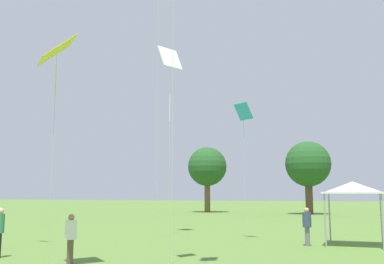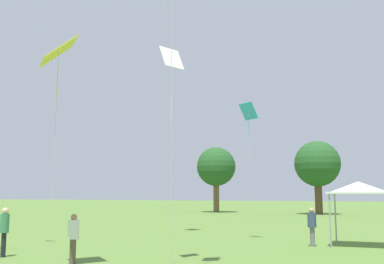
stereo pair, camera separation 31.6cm
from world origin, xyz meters
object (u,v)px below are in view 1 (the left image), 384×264
distant_tree_0 (308,164)px  distant_tree_2 (207,167)px  person_standing_4 (307,223)px  kite_7 (57,53)px  person_standing_3 (0,227)px  kite_3 (170,65)px  person_standing_2 (71,234)px  kite_6 (243,114)px  canopy_tent (353,188)px

distant_tree_0 → distant_tree_2: 12.60m
person_standing_4 → kite_7: kite_7 is taller
kite_7 → person_standing_3: bearing=-118.8°
person_standing_4 → kite_3: 9.54m
person_standing_3 → distant_tree_2: bearing=-49.4°
person_standing_2 → kite_6: size_ratio=0.23×
person_standing_2 → kite_7: 5.75m
kite_6 → kite_7: 11.13m
kite_3 → distant_tree_2: bearing=87.2°
person_standing_2 → distant_tree_0: distant_tree_0 is taller
canopy_tent → person_standing_4: bearing=-157.3°
kite_3 → kite_6: size_ratio=1.06×
person_standing_2 → kite_6: (3.38, 9.24, 5.24)m
kite_7 → person_standing_2: bearing=-170.5°
person_standing_2 → person_standing_4: person_standing_4 is taller
kite_3 → distant_tree_0: size_ratio=0.87×
person_standing_4 → distant_tree_0: distant_tree_0 is taller
kite_7 → distant_tree_0: (2.56, 41.32, -0.91)m
person_standing_4 → kite_7: (-6.15, -9.39, 5.52)m
person_standing_2 → distant_tree_0: bearing=-14.6°
person_standing_2 → kite_3: size_ratio=0.22×
person_standing_2 → canopy_tent: size_ratio=0.57×
canopy_tent → distant_tree_0: size_ratio=0.34×
kite_7 → person_standing_4: bearing=144.3°
person_standing_2 → kite_6: 11.15m
distant_tree_2 → canopy_tent: bearing=-60.9°
person_standing_3 → kite_6: 12.24m
kite_6 → distant_tree_2: (-13.05, 31.89, -0.55)m
kite_6 → distant_tree_2: distant_tree_2 is taller
person_standing_3 → kite_3: size_ratio=0.24×
kite_7 → distant_tree_2: size_ratio=0.86×
canopy_tent → kite_7: 13.60m
kite_6 → kite_7: bearing=149.7°
kite_3 → kite_7: kite_3 is taller
canopy_tent → kite_6: 6.24m
person_standing_3 → person_standing_4: 12.33m
kite_3 → kite_6: kite_3 is taller
person_standing_2 → kite_6: bearing=-30.5°
person_standing_2 → distant_tree_2: bearing=2.8°
person_standing_4 → canopy_tent: canopy_tent is taller
person_standing_4 → kite_6: (-3.08, 1.31, 5.21)m
person_standing_4 → kite_6: size_ratio=0.24×
person_standing_3 → kite_7: 6.70m
person_standing_4 → kite_7: bearing=62.4°
canopy_tent → distant_tree_2: 37.21m
distant_tree_0 → distant_tree_2: size_ratio=1.01×
person_standing_4 → kite_7: size_ratio=0.23×
kite_6 → kite_7: kite_7 is taller
person_standing_3 → person_standing_4: person_standing_3 is taller
canopy_tent → kite_3: size_ratio=0.39×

